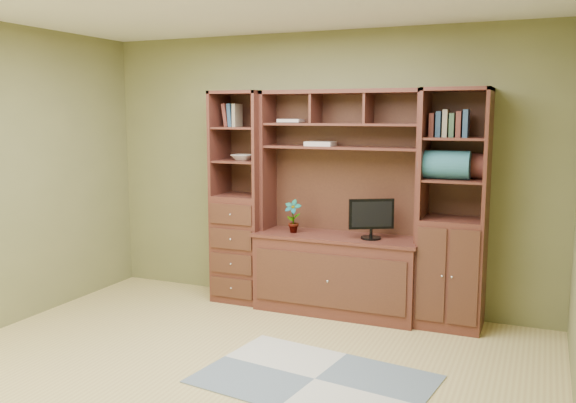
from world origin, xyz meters
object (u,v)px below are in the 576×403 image
at_px(left_tower, 242,197).
at_px(monitor, 371,211).
at_px(right_tower, 454,210).
at_px(center_hutch, 338,204).

xyz_separation_m(left_tower, monitor, (1.33, -0.07, -0.05)).
relative_size(left_tower, monitor, 4.13).
height_order(left_tower, monitor, left_tower).
relative_size(right_tower, monitor, 4.13).
distance_m(center_hutch, monitor, 0.33).
xyz_separation_m(center_hutch, right_tower, (1.02, 0.04, 0.00)).
xyz_separation_m(right_tower, monitor, (-0.70, -0.07, -0.05)).
bearing_deg(right_tower, left_tower, 180.00).
distance_m(center_hutch, right_tower, 1.03).
bearing_deg(monitor, center_hutch, 144.54).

